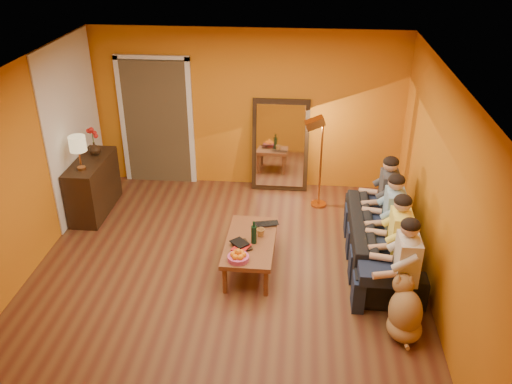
# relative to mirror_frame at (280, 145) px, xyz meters

# --- Properties ---
(room_shell) EXTENTS (5.00, 5.50, 2.60)m
(room_shell) POSITION_rel_mirror_frame_xyz_m (-0.55, -2.26, 0.54)
(room_shell) COLOR brown
(room_shell) RESTS_ON ground
(white_accent) EXTENTS (0.02, 1.90, 2.58)m
(white_accent) POSITION_rel_mirror_frame_xyz_m (-3.04, -0.88, 0.54)
(white_accent) COLOR white
(white_accent) RESTS_ON wall_left
(doorway_recess) EXTENTS (1.06, 0.30, 2.10)m
(doorway_recess) POSITION_rel_mirror_frame_xyz_m (-2.05, 0.20, 0.29)
(doorway_recess) COLOR #3F2D19
(doorway_recess) RESTS_ON floor
(door_jamb_left) EXTENTS (0.08, 0.06, 2.20)m
(door_jamb_left) POSITION_rel_mirror_frame_xyz_m (-2.62, 0.08, 0.29)
(door_jamb_left) COLOR white
(door_jamb_left) RESTS_ON wall_back
(door_jamb_right) EXTENTS (0.08, 0.06, 2.20)m
(door_jamb_right) POSITION_rel_mirror_frame_xyz_m (-1.48, 0.08, 0.29)
(door_jamb_right) COLOR white
(door_jamb_right) RESTS_ON wall_back
(door_header) EXTENTS (1.22, 0.06, 0.08)m
(door_header) POSITION_rel_mirror_frame_xyz_m (-2.05, 0.08, 1.36)
(door_header) COLOR white
(door_header) RESTS_ON wall_back
(mirror_frame) EXTENTS (0.92, 0.27, 1.51)m
(mirror_frame) POSITION_rel_mirror_frame_xyz_m (0.00, 0.00, 0.00)
(mirror_frame) COLOR #301E10
(mirror_frame) RESTS_ON floor
(mirror_glass) EXTENTS (0.78, 0.21, 1.35)m
(mirror_glass) POSITION_rel_mirror_frame_xyz_m (0.00, -0.04, 0.00)
(mirror_glass) COLOR white
(mirror_glass) RESTS_ON mirror_frame
(sideboard) EXTENTS (0.44, 1.18, 0.85)m
(sideboard) POSITION_rel_mirror_frame_xyz_m (-2.79, -1.08, -0.34)
(sideboard) COLOR #301E10
(sideboard) RESTS_ON floor
(table_lamp) EXTENTS (0.24, 0.24, 0.51)m
(table_lamp) POSITION_rel_mirror_frame_xyz_m (-2.79, -1.38, 0.34)
(table_lamp) COLOR beige
(table_lamp) RESTS_ON sideboard
(sofa) EXTENTS (2.15, 0.84, 0.63)m
(sofa) POSITION_rel_mirror_frame_xyz_m (1.45, -2.02, -0.45)
(sofa) COLOR black
(sofa) RESTS_ON floor
(coffee_table) EXTENTS (0.64, 1.23, 0.42)m
(coffee_table) POSITION_rel_mirror_frame_xyz_m (-0.25, -2.36, -0.55)
(coffee_table) COLOR brown
(coffee_table) RESTS_ON floor
(floor_lamp) EXTENTS (0.33, 0.28, 1.44)m
(floor_lamp) POSITION_rel_mirror_frame_xyz_m (0.65, -0.59, -0.04)
(floor_lamp) COLOR #C7793A
(floor_lamp) RESTS_ON floor
(dog) EXTENTS (0.59, 0.70, 0.70)m
(dog) POSITION_rel_mirror_frame_xyz_m (1.55, -3.43, -0.41)
(dog) COLOR #A5754A
(dog) RESTS_ON floor
(person_far_left) EXTENTS (0.70, 0.44, 1.22)m
(person_far_left) POSITION_rel_mirror_frame_xyz_m (1.58, -3.02, -0.15)
(person_far_left) COLOR beige
(person_far_left) RESTS_ON sofa
(person_mid_left) EXTENTS (0.70, 0.44, 1.22)m
(person_mid_left) POSITION_rel_mirror_frame_xyz_m (1.58, -2.47, -0.15)
(person_mid_left) COLOR #F9E753
(person_mid_left) RESTS_ON sofa
(person_mid_right) EXTENTS (0.70, 0.44, 1.22)m
(person_mid_right) POSITION_rel_mirror_frame_xyz_m (1.58, -1.92, -0.15)
(person_mid_right) COLOR #7FA8C5
(person_mid_right) RESTS_ON sofa
(person_far_right) EXTENTS (0.70, 0.44, 1.22)m
(person_far_right) POSITION_rel_mirror_frame_xyz_m (1.58, -1.37, -0.15)
(person_far_right) COLOR #36373C
(person_far_right) RESTS_ON sofa
(fruit_bowl) EXTENTS (0.26, 0.26, 0.16)m
(fruit_bowl) POSITION_rel_mirror_frame_xyz_m (-0.35, -2.81, -0.26)
(fruit_bowl) COLOR #C3457F
(fruit_bowl) RESTS_ON coffee_table
(wine_bottle) EXTENTS (0.07, 0.07, 0.31)m
(wine_bottle) POSITION_rel_mirror_frame_xyz_m (-0.20, -2.41, -0.18)
(wine_bottle) COLOR black
(wine_bottle) RESTS_ON coffee_table
(tumbler) EXTENTS (0.12, 0.12, 0.10)m
(tumbler) POSITION_rel_mirror_frame_xyz_m (-0.13, -2.24, -0.29)
(tumbler) COLOR #B27F3F
(tumbler) RESTS_ON coffee_table
(laptop) EXTENTS (0.39, 0.30, 0.03)m
(laptop) POSITION_rel_mirror_frame_xyz_m (-0.07, -2.01, -0.33)
(laptop) COLOR black
(laptop) RESTS_ON coffee_table
(book_lower) EXTENTS (0.30, 0.33, 0.03)m
(book_lower) POSITION_rel_mirror_frame_xyz_m (-0.43, -2.56, -0.33)
(book_lower) COLOR #301E10
(book_lower) RESTS_ON coffee_table
(book_mid) EXTENTS (0.25, 0.29, 0.02)m
(book_mid) POSITION_rel_mirror_frame_xyz_m (-0.42, -2.55, -0.31)
(book_mid) COLOR red
(book_mid) RESTS_ON book_lower
(book_upper) EXTENTS (0.27, 0.27, 0.02)m
(book_upper) POSITION_rel_mirror_frame_xyz_m (-0.43, -2.57, -0.29)
(book_upper) COLOR black
(book_upper) RESTS_ON book_mid
(vase) EXTENTS (0.18, 0.18, 0.19)m
(vase) POSITION_rel_mirror_frame_xyz_m (-2.79, -0.83, 0.19)
(vase) COLOR #301E10
(vase) RESTS_ON sideboard
(flowers) EXTENTS (0.17, 0.17, 0.45)m
(flowers) POSITION_rel_mirror_frame_xyz_m (-2.79, -0.83, 0.43)
(flowers) COLOR red
(flowers) RESTS_ON vase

